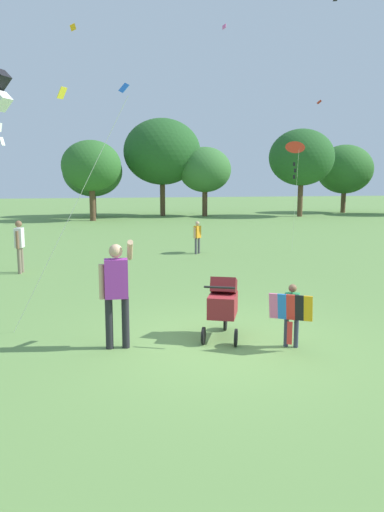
# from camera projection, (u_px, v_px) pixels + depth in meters

# --- Properties ---
(ground_plane) EXTENTS (120.00, 120.00, 0.00)m
(ground_plane) POSITION_uv_depth(u_px,v_px,m) (218.00, 344.00, 7.78)
(ground_plane) COLOR #668E47
(treeline_distant) EXTENTS (40.86, 7.27, 6.73)m
(treeline_distant) POSITION_uv_depth(u_px,v_px,m) (194.00, 162.00, 33.41)
(treeline_distant) COLOR brown
(treeline_distant) RESTS_ON ground
(child_with_butterfly_kite) EXTENTS (0.64, 0.50, 1.01)m
(child_with_butterfly_kite) POSITION_uv_depth(u_px,v_px,m) (292.00, 310.00, 7.54)
(child_with_butterfly_kite) COLOR #33384C
(child_with_butterfly_kite) RESTS_ON ground
(person_adult_flyer) EXTENTS (0.54, 0.49, 1.72)m
(person_adult_flyer) POSITION_uv_depth(u_px,v_px,m) (116.00, 286.00, 7.46)
(person_adult_flyer) COLOR #232328
(person_adult_flyer) RESTS_ON ground
(stroller) EXTENTS (0.78, 1.11, 1.03)m
(stroller) POSITION_uv_depth(u_px,v_px,m) (223.00, 302.00, 8.04)
(stroller) COLOR black
(stroller) RESTS_ON ground
(kite_adult_black) EXTENTS (2.19, 1.21, 4.36)m
(kite_adult_black) POSITION_uv_depth(u_px,v_px,m) (0.00, 92.00, 7.76)
(kite_adult_black) COLOR black
(kite_adult_black) RESTS_ON ground
(kite_orange_delta) EXTENTS (1.02, 2.07, 3.91)m
(kite_orange_delta) POSITION_uv_depth(u_px,v_px,m) (295.00, 148.00, 16.89)
(kite_orange_delta) COLOR red
(kite_orange_delta) RESTS_ON ground
(distant_kites_cluster) EXTENTS (25.33, 15.53, 9.03)m
(distant_kites_cluster) POSITION_uv_depth(u_px,v_px,m) (148.00, 51.00, 26.43)
(distant_kites_cluster) COLOR yellow
(person_red_shirt) EXTENTS (0.29, 0.28, 1.15)m
(person_red_shirt) POSITION_uv_depth(u_px,v_px,m) (197.00, 235.00, 16.99)
(person_red_shirt) COLOR #4C4C51
(person_red_shirt) RESTS_ON ground
(person_sitting_far) EXTENTS (0.24, 0.47, 1.48)m
(person_sitting_far) POSITION_uv_depth(u_px,v_px,m) (20.00, 242.00, 13.50)
(person_sitting_far) COLOR #7F705B
(person_sitting_far) RESTS_ON ground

